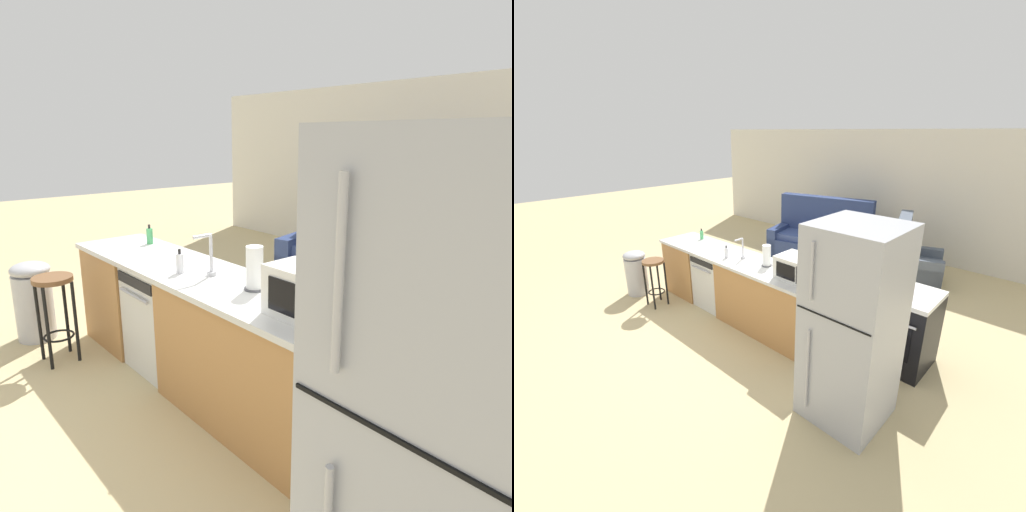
# 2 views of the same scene
# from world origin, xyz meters

# --- Properties ---
(ground_plane) EXTENTS (24.00, 24.00, 0.00)m
(ground_plane) POSITION_xyz_m (0.00, 0.00, 0.00)
(ground_plane) COLOR tan
(wall_back) EXTENTS (10.00, 0.06, 2.60)m
(wall_back) POSITION_xyz_m (0.30, 4.20, 1.30)
(wall_back) COLOR silver
(wall_back) RESTS_ON ground_plane
(kitchen_counter) EXTENTS (2.94, 0.66, 0.90)m
(kitchen_counter) POSITION_xyz_m (0.24, 0.00, 0.42)
(kitchen_counter) COLOR #B77F47
(kitchen_counter) RESTS_ON ground_plane
(dishwasher) EXTENTS (0.58, 0.61, 0.84)m
(dishwasher) POSITION_xyz_m (-0.25, -0.00, 0.42)
(dishwasher) COLOR silver
(dishwasher) RESTS_ON ground_plane
(refrigerator) EXTENTS (0.72, 0.73, 1.88)m
(refrigerator) POSITION_xyz_m (2.35, -0.55, 0.94)
(refrigerator) COLOR #A8AAB2
(refrigerator) RESTS_ON ground_plane
(microwave) EXTENTS (0.50, 0.37, 0.28)m
(microwave) POSITION_xyz_m (1.30, -0.00, 1.04)
(microwave) COLOR white
(microwave) RESTS_ON kitchen_counter
(sink_faucet) EXTENTS (0.07, 0.18, 0.30)m
(sink_faucet) POSITION_xyz_m (0.30, 0.01, 1.03)
(sink_faucet) COLOR silver
(sink_faucet) RESTS_ON kitchen_counter
(paper_towel_roll) EXTENTS (0.14, 0.14, 0.28)m
(paper_towel_roll) POSITION_xyz_m (0.73, 0.05, 1.04)
(paper_towel_roll) COLOR #4C4C51
(paper_towel_roll) RESTS_ON kitchen_counter
(soap_bottle) EXTENTS (0.06, 0.06, 0.18)m
(soap_bottle) POSITION_xyz_m (0.11, -0.11, 0.97)
(soap_bottle) COLOR silver
(soap_bottle) RESTS_ON kitchen_counter
(dish_soap_bottle) EXTENTS (0.06, 0.06, 0.18)m
(dish_soap_bottle) POSITION_xyz_m (-0.85, 0.18, 0.97)
(dish_soap_bottle) COLOR #4CB266
(dish_soap_bottle) RESTS_ON kitchen_counter
(bar_stool) EXTENTS (0.32, 0.32, 0.74)m
(bar_stool) POSITION_xyz_m (-0.95, -0.67, 0.54)
(bar_stool) COLOR brown
(bar_stool) RESTS_ON ground_plane
(trash_bin) EXTENTS (0.35, 0.35, 0.74)m
(trash_bin) POSITION_xyz_m (-1.54, -0.68, 0.38)
(trash_bin) COLOR #B7B7BC
(trash_bin) RESTS_ON ground_plane
(couch) EXTENTS (2.16, 1.35, 1.27)m
(couch) POSITION_xyz_m (-0.33, 2.81, 0.39)
(couch) COLOR navy
(couch) RESTS_ON ground_plane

